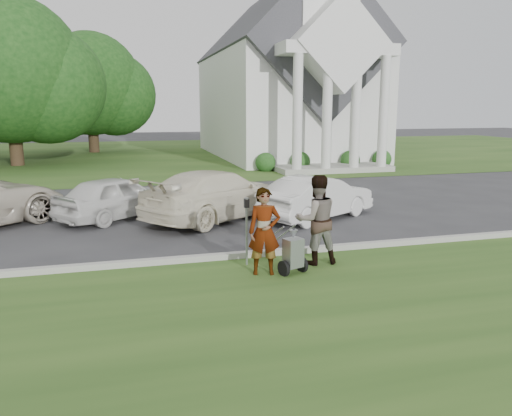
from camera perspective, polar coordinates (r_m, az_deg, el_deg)
name	(u,v)px	position (r m, az deg, el deg)	size (l,w,h in m)	color
ground	(225,267)	(10.94, -3.62, -6.79)	(120.00, 120.00, 0.00)	#333335
grass_strip	(262,324)	(8.22, 0.70, -13.12)	(80.00, 7.00, 0.01)	#284919
church_lawn	(150,154)	(37.40, -12.02, 6.01)	(80.00, 30.00, 0.01)	#284919
curb	(220,257)	(11.43, -4.18, -5.59)	(80.00, 0.18, 0.15)	#9E9E93
church	(285,69)	(35.17, 3.32, 15.58)	(9.19, 19.00, 24.10)	white
tree_left	(9,77)	(32.77, -26.38, 13.29)	(10.63, 8.40, 9.71)	#332316
tree_back	(90,89)	(40.24, -18.41, 12.79)	(9.61, 7.60, 8.89)	#332316
striping_cart	(293,254)	(10.40, 4.22, -5.22)	(0.78, 1.19, 1.03)	black
person_left	(264,232)	(10.24, 0.96, -2.78)	(0.66, 0.43, 1.81)	#999999
person_right	(316,220)	(11.00, 6.90, -1.41)	(0.96, 0.75, 1.98)	#999999
parking_meter_near	(247,223)	(10.80, -1.08, -1.75)	(0.11, 0.10, 1.51)	#969A9F
car_b	(117,197)	(16.09, -15.61, 1.22)	(1.60, 3.97, 1.35)	silver
car_c	(217,194)	(15.50, -4.49, 1.55)	(2.13, 5.23, 1.52)	white
car_d	(317,197)	(15.58, 7.00, 1.22)	(1.42, 4.07, 1.34)	silver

